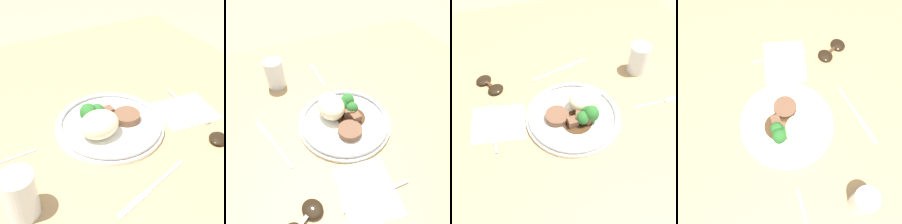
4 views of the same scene
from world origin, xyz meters
The scene contains 9 objects.
ground_plane centered at (0.00, 0.00, 0.00)m, with size 8.00×8.00×0.00m, color #998466.
dining_table centered at (0.00, 0.00, 0.02)m, with size 1.13×1.29×0.03m.
napkin centered at (-0.20, 0.02, 0.03)m, with size 0.17×0.15×0.00m.
plate centered at (0.02, -0.01, 0.05)m, with size 0.28×0.28×0.08m.
juice_glass centered at (0.28, 0.13, 0.08)m, with size 0.06×0.06×0.10m.
fork centered at (-0.22, 0.03, 0.04)m, with size 0.02×0.18×0.00m.
knife centered at (0.03, 0.20, 0.03)m, with size 0.20×0.07×0.00m.
spoon centered at (0.31, -0.02, 0.03)m, with size 0.15×0.02×0.01m.
sunglasses centered at (-0.21, 0.18, 0.04)m, with size 0.10×0.12×0.02m.
Camera 2 is at (-0.38, 0.18, 0.54)m, focal length 35.00 mm.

